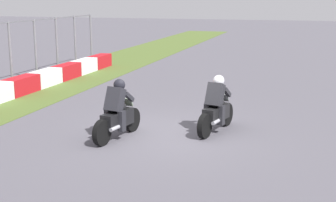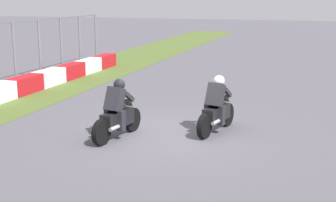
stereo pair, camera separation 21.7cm
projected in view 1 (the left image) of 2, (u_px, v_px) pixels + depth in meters
ground_plane at (169, 134)px, 12.64m from camera, size 120.00×120.00×0.00m
rider_lane_a at (216, 109)px, 12.74m from camera, size 2.02×0.64×1.51m
rider_lane_b at (117, 114)px, 12.15m from camera, size 2.03×0.61×1.51m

